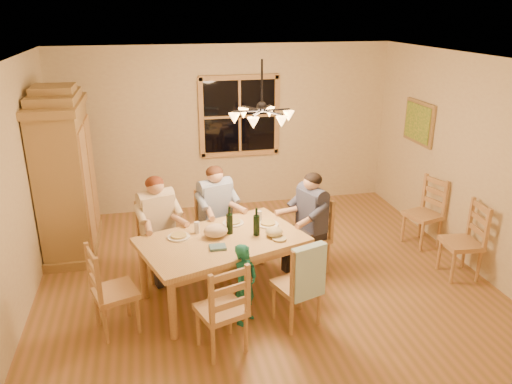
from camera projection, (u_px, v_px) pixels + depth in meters
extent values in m
plane|color=olive|center=(261.00, 274.00, 6.43)|extent=(5.50, 5.50, 0.00)
cube|color=white|center=(262.00, 59.00, 5.48)|extent=(5.50, 5.00, 0.02)
cube|color=beige|center=(227.00, 128.00, 8.24)|extent=(5.50, 0.02, 2.70)
cube|color=beige|center=(15.00, 193.00, 5.40)|extent=(0.02, 5.00, 2.70)
cube|color=beige|center=(466.00, 161.00, 6.51)|extent=(0.02, 5.00, 2.70)
cube|color=black|center=(239.00, 116.00, 8.20)|extent=(1.20, 0.03, 1.20)
cube|color=#9E6F45|center=(240.00, 116.00, 8.18)|extent=(1.30, 0.06, 1.30)
cube|color=olive|center=(419.00, 122.00, 7.52)|extent=(0.04, 0.78, 0.64)
cube|color=#1E6B2D|center=(417.00, 123.00, 7.51)|extent=(0.02, 0.68, 0.54)
cylinder|color=black|center=(262.00, 83.00, 5.58)|extent=(0.02, 0.02, 0.53)
sphere|color=black|center=(262.00, 107.00, 5.67)|extent=(0.12, 0.12, 0.12)
cylinder|color=black|center=(275.00, 110.00, 5.72)|extent=(0.34, 0.02, 0.02)
cone|color=#FFB259|center=(289.00, 116.00, 5.78)|extent=(0.13, 0.13, 0.12)
cylinder|color=black|center=(266.00, 108.00, 5.83)|extent=(0.19, 0.31, 0.02)
cone|color=#FFB259|center=(270.00, 112.00, 6.00)|extent=(0.13, 0.13, 0.12)
cylinder|color=black|center=(252.00, 108.00, 5.79)|extent=(0.19, 0.31, 0.02)
cone|color=#FFB259|center=(243.00, 113.00, 5.93)|extent=(0.13, 0.13, 0.12)
cylinder|color=black|center=(248.00, 111.00, 5.65)|extent=(0.34, 0.02, 0.02)
cone|color=#FFB259|center=(234.00, 119.00, 5.65)|extent=(0.13, 0.13, 0.12)
cylinder|color=black|center=(258.00, 113.00, 5.54)|extent=(0.19, 0.31, 0.02)
cone|color=#FFB259|center=(253.00, 123.00, 5.43)|extent=(0.13, 0.13, 0.12)
cylinder|color=black|center=(272.00, 112.00, 5.57)|extent=(0.19, 0.31, 0.02)
cone|color=#FFB259|center=(282.00, 122.00, 5.49)|extent=(0.13, 0.13, 0.12)
cube|color=olive|center=(66.00, 182.00, 6.78)|extent=(0.60, 1.30, 2.00)
cube|color=olive|center=(55.00, 105.00, 6.41)|extent=(0.66, 1.40, 0.10)
cube|color=olive|center=(54.00, 97.00, 6.38)|extent=(0.58, 1.00, 0.12)
cube|color=olive|center=(53.00, 90.00, 6.34)|extent=(0.52, 0.55, 0.10)
cube|color=#9E6F45|center=(87.00, 189.00, 6.54)|extent=(0.03, 0.55, 1.60)
cube|color=#9E6F45|center=(92.00, 173.00, 7.14)|extent=(0.03, 0.55, 1.60)
cube|color=olive|center=(75.00, 244.00, 7.10)|extent=(0.66, 1.40, 0.12)
cube|color=#AE884D|center=(222.00, 241.00, 5.69)|extent=(2.06, 1.62, 0.06)
cube|color=#9E6F45|center=(222.00, 247.00, 5.72)|extent=(1.87, 1.43, 0.10)
cylinder|color=#9E6F45|center=(173.00, 309.00, 5.07)|extent=(0.09, 0.09, 0.70)
cylinder|color=#9E6F45|center=(301.00, 269.00, 5.85)|extent=(0.09, 0.09, 0.70)
cylinder|color=#9E6F45|center=(143.00, 271.00, 5.80)|extent=(0.09, 0.09, 0.70)
cylinder|color=#9E6F45|center=(261.00, 240.00, 6.57)|extent=(0.09, 0.09, 0.70)
cube|color=#9E6F45|center=(159.00, 243.00, 6.26)|extent=(0.55, 0.54, 0.06)
cube|color=#9E6F45|center=(158.00, 224.00, 6.16)|extent=(0.38, 0.17, 0.54)
cube|color=#9E6F45|center=(217.00, 230.00, 6.64)|extent=(0.55, 0.54, 0.06)
cube|color=#9E6F45|center=(216.00, 211.00, 6.55)|extent=(0.38, 0.17, 0.54)
cube|color=#9E6F45|center=(221.00, 310.00, 4.88)|extent=(0.55, 0.54, 0.06)
cube|color=#9E6F45|center=(221.00, 286.00, 4.79)|extent=(0.38, 0.17, 0.54)
cube|color=#9E6F45|center=(297.00, 285.00, 5.32)|extent=(0.55, 0.54, 0.06)
cube|color=#9E6F45|center=(297.00, 263.00, 5.22)|extent=(0.38, 0.17, 0.54)
cube|color=#9E6F45|center=(115.00, 292.00, 5.19)|extent=(0.54, 0.55, 0.06)
cube|color=#9E6F45|center=(112.00, 269.00, 5.09)|extent=(0.17, 0.38, 0.54)
cube|color=#9E6F45|center=(310.00, 238.00, 6.39)|extent=(0.54, 0.55, 0.06)
cube|color=#9E6F45|center=(310.00, 219.00, 6.30)|extent=(0.17, 0.38, 0.54)
cube|color=beige|center=(157.00, 215.00, 6.12)|extent=(0.45, 0.33, 0.52)
cube|color=#262328|center=(159.00, 238.00, 6.23)|extent=(0.49, 0.52, 0.14)
sphere|color=tan|center=(155.00, 186.00, 5.99)|extent=(0.21, 0.21, 0.21)
ellipsoid|color=#592614|center=(155.00, 183.00, 5.98)|extent=(0.22, 0.22, 0.17)
cube|color=#365396|center=(216.00, 202.00, 6.51)|extent=(0.45, 0.33, 0.52)
cube|color=#262328|center=(216.00, 224.00, 6.62)|extent=(0.49, 0.52, 0.14)
sphere|color=tan|center=(215.00, 175.00, 6.38)|extent=(0.21, 0.21, 0.21)
ellipsoid|color=#381E11|center=(215.00, 173.00, 6.37)|extent=(0.22, 0.22, 0.17)
cube|color=#393E5B|center=(311.00, 210.00, 6.25)|extent=(0.33, 0.45, 0.52)
cube|color=#262328|center=(310.00, 233.00, 6.36)|extent=(0.52, 0.49, 0.14)
sphere|color=tan|center=(312.00, 182.00, 6.12)|extent=(0.21, 0.21, 0.21)
ellipsoid|color=black|center=(312.00, 180.00, 6.11)|extent=(0.22, 0.22, 0.17)
cube|color=#B4E5F4|center=(308.00, 272.00, 5.08)|extent=(0.39, 0.21, 0.58)
cylinder|color=black|center=(230.00, 220.00, 5.75)|extent=(0.08, 0.08, 0.33)
cylinder|color=black|center=(256.00, 222.00, 5.71)|extent=(0.08, 0.08, 0.33)
cylinder|color=white|center=(179.00, 237.00, 5.70)|extent=(0.26, 0.26, 0.02)
cylinder|color=white|center=(233.00, 223.00, 6.07)|extent=(0.26, 0.26, 0.02)
cylinder|color=white|center=(268.00, 224.00, 6.03)|extent=(0.26, 0.26, 0.02)
cylinder|color=silver|center=(197.00, 227.00, 5.80)|extent=(0.06, 0.06, 0.14)
cylinder|color=silver|center=(259.00, 216.00, 6.10)|extent=(0.06, 0.06, 0.14)
ellipsoid|color=tan|center=(274.00, 232.00, 5.72)|extent=(0.20, 0.20, 0.11)
cube|color=slate|center=(218.00, 247.00, 5.44)|extent=(0.21, 0.19, 0.03)
ellipsoid|color=beige|center=(216.00, 231.00, 5.70)|extent=(0.28, 0.22, 0.15)
imported|color=#186E60|center=(245.00, 284.00, 5.32)|extent=(0.39, 0.40, 0.92)
cube|color=#9E6F45|center=(461.00, 243.00, 6.26)|extent=(0.46, 0.48, 0.06)
cube|color=#9E6F45|center=(464.00, 224.00, 6.16)|extent=(0.09, 0.38, 0.54)
cube|color=#9E6F45|center=(423.00, 215.00, 7.10)|extent=(0.53, 0.54, 0.06)
cube|color=#9E6F45|center=(425.00, 198.00, 7.01)|extent=(0.15, 0.38, 0.54)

